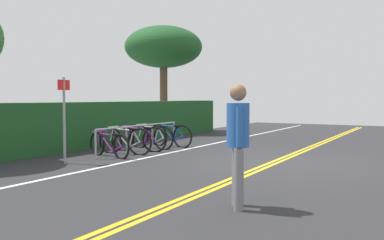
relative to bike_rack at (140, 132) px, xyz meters
The scene contains 14 objects.
ground_plane 4.18m from the bike_rack, 90.07° to the right, with size 30.65×12.67×0.05m, color #2B2B2D.
centre_line_yellow_inner 4.25m from the bike_rack, 90.07° to the right, with size 27.59×0.10×0.00m, color gold.
centre_line_yellow_outer 4.09m from the bike_rack, 90.07° to the right, with size 27.59×0.10×0.00m, color gold.
bike_lane_stripe_white 1.13m from the bike_rack, 90.31° to the right, with size 27.59×0.12×0.00m, color white.
bike_rack is the anchor object (origin of this frame).
bicycle_0 1.42m from the bike_rack, behind, with size 0.57×1.69×0.69m.
bicycle_1 0.77m from the bike_rack, behind, with size 0.46×1.73×0.79m.
bicycle_2 0.20m from the bike_rack, behind, with size 0.53×1.75×0.78m.
bicycle_3 0.69m from the bike_rack, ahead, with size 0.46×1.71×0.77m.
bicycle_4 1.44m from the bike_rack, ahead, with size 0.46×1.73×0.76m.
pedestrian 6.81m from the bike_rack, 132.11° to the right, with size 0.44×0.32×1.75m.
sign_post_near 2.87m from the bike_rack, behind, with size 0.36×0.06×2.04m.
hedge_backdrop 2.47m from the bike_rack, 52.61° to the left, with size 12.78×0.83×1.42m, color #1C4C21.
tree_mid 7.79m from the bike_rack, 27.46° to the left, with size 3.50×3.50×4.79m.
Camera 1 is at (-10.07, -3.27, 1.56)m, focal length 39.98 mm.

